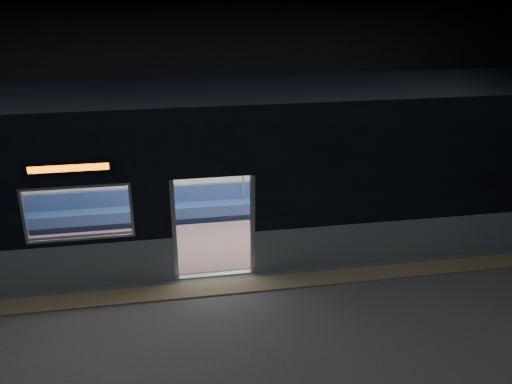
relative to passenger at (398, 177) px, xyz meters
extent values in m
cube|color=#47494C|center=(-4.80, -3.55, -0.82)|extent=(24.00, 14.00, 0.01)
cube|color=black|center=(-4.80, -3.55, 4.16)|extent=(24.00, 14.00, 0.04)
cube|color=black|center=(-4.80, 3.43, 1.68)|extent=(24.00, 0.04, 5.00)
cube|color=#8C7F59|center=(-4.80, -3.00, -0.80)|extent=(22.80, 0.50, 0.03)
cube|color=gray|center=(0.05, -2.49, -0.37)|extent=(8.30, 0.12, 0.90)
cube|color=black|center=(0.05, -2.49, 1.23)|extent=(8.30, 0.12, 2.30)
cube|color=black|center=(-4.80, -2.49, 1.81)|extent=(1.40, 0.12, 1.15)
cube|color=#B7BABC|center=(-5.54, -2.49, 0.21)|extent=(0.08, 0.14, 2.05)
cube|color=#B7BABC|center=(-4.06, -2.49, 0.21)|extent=(0.08, 0.14, 2.05)
cube|color=black|center=(-7.25, -2.57, 1.57)|extent=(1.50, 0.04, 0.18)
cube|color=#E65D00|center=(-7.25, -2.57, 1.57)|extent=(1.34, 0.03, 0.12)
cube|color=beige|center=(-4.80, 0.39, 0.78)|extent=(18.00, 0.12, 3.20)
cube|color=black|center=(-4.80, -1.05, 2.46)|extent=(18.00, 3.00, 0.15)
cube|color=gray|center=(-4.80, -1.05, -0.80)|extent=(17.76, 2.76, 0.04)
cube|color=beige|center=(-4.80, -1.05, 1.53)|extent=(17.76, 2.76, 0.10)
cube|color=#2D4784|center=(-4.80, 0.07, -0.57)|extent=(11.00, 0.48, 0.41)
cube|color=#2D4784|center=(-4.80, 0.26, -0.17)|extent=(11.00, 0.10, 0.40)
cube|color=gray|center=(-8.10, -2.14, -0.57)|extent=(4.40, 0.48, 0.41)
cube|color=gray|center=(-1.50, -2.14, -0.57)|extent=(4.40, 0.48, 0.41)
cylinder|color=silver|center=(-5.75, -2.18, 0.35)|extent=(0.04, 0.04, 2.26)
cylinder|color=silver|center=(-5.75, 0.08, 0.35)|extent=(0.04, 0.04, 2.26)
cylinder|color=silver|center=(-3.85, -2.18, 0.35)|extent=(0.04, 0.04, 2.26)
cylinder|color=silver|center=(-3.85, 0.08, 0.35)|extent=(0.04, 0.04, 2.26)
cylinder|color=silver|center=(-4.80, 0.03, 1.13)|extent=(11.00, 0.03, 0.03)
cube|color=black|center=(-0.11, -0.16, -0.29)|extent=(0.18, 0.49, 0.17)
cube|color=black|center=(0.11, -0.16, -0.29)|extent=(0.18, 0.49, 0.17)
cylinder|color=black|center=(-0.11, -0.38, -0.56)|extent=(0.11, 0.11, 0.43)
cylinder|color=black|center=(0.11, -0.38, -0.56)|extent=(0.11, 0.11, 0.43)
cube|color=#CD6878|center=(0.00, 0.04, -0.27)|extent=(0.42, 0.23, 0.21)
cylinder|color=#CD6878|center=(0.00, 0.07, 0.10)|extent=(0.43, 0.43, 0.54)
sphere|color=tan|center=(0.00, 0.05, 0.49)|extent=(0.22, 0.22, 0.22)
sphere|color=black|center=(0.00, 0.10, 0.53)|extent=(0.23, 0.23, 0.23)
cube|color=black|center=(-0.04, -0.24, -0.13)|extent=(0.36, 0.34, 0.15)
cube|color=white|center=(-3.98, 0.31, 0.67)|extent=(1.06, 0.03, 0.69)
camera|label=1|loc=(-5.59, -11.70, 4.63)|focal=38.00mm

